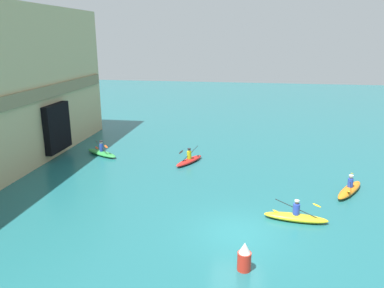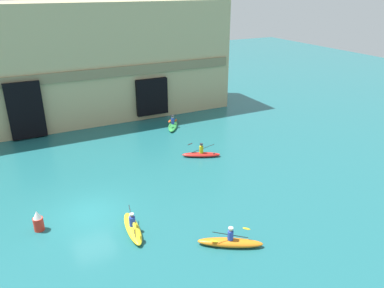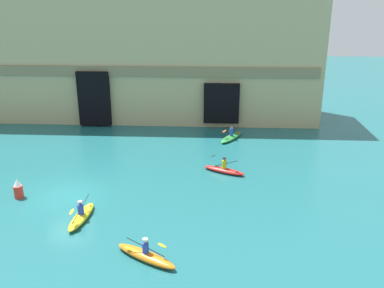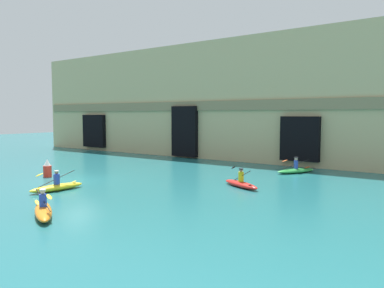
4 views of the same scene
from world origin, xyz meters
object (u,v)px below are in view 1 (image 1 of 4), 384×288
Objects in this scene: kayak_yellow at (296,217)px; marker_buoy at (244,257)px; kayak_red at (189,160)px; kayak_green at (102,153)px; kayak_orange at (350,189)px.

marker_buoy is (-4.56, 2.42, 0.33)m from kayak_yellow.
kayak_red reaches higher than kayak_yellow.
kayak_green is 1.07× the size of kayak_red.
marker_buoy is at bearing -3.31° from kayak_orange.
kayak_green is 1.00× the size of kayak_yellow.
kayak_orange is at bearing -34.28° from marker_buoy.
kayak_yellow is 10.42m from kayak_red.
kayak_green is at bearing -73.62° from kayak_orange.
kayak_orange is at bearing -124.72° from kayak_yellow.
kayak_yellow is 2.63× the size of marker_buoy.
kayak_green and kayak_red have the same top height.
kayak_green is at bearing -26.20° from kayak_yellow.
kayak_orange is at bearing 15.09° from kayak_green.
kayak_orange is at bearing 95.65° from kayak_red.
kayak_yellow is 1.07× the size of kayak_red.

